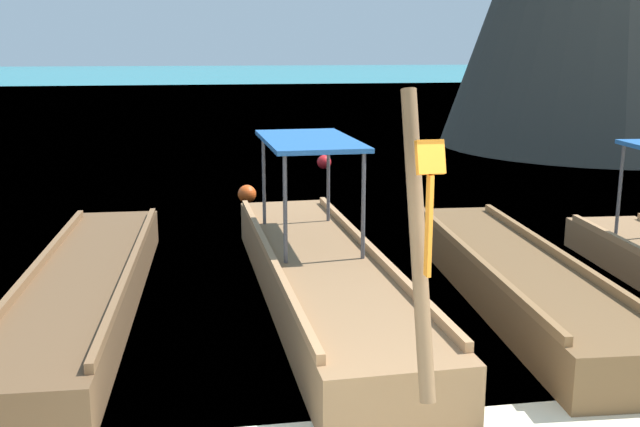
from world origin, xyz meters
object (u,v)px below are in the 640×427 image
object	(u,v)px
mooring_buoy_near	(247,194)
mooring_buoy_far	(324,162)
longtail_boat_red_ribbon	(85,290)
longtail_boat_orange_ribbon	(322,275)
longtail_boat_yellow_ribbon	(516,279)

from	to	relation	value
mooring_buoy_near	mooring_buoy_far	world-z (taller)	mooring_buoy_near
mooring_buoy_near	mooring_buoy_far	distance (m)	4.56
longtail_boat_red_ribbon	mooring_buoy_near	bearing A→B (deg)	68.43
longtail_boat_orange_ribbon	mooring_buoy_far	size ratio (longest dim) A/B	19.60
longtail_boat_orange_ribbon	longtail_boat_yellow_ribbon	distance (m)	2.45
longtail_boat_orange_ribbon	mooring_buoy_near	size ratio (longest dim) A/B	19.42
longtail_boat_red_ribbon	mooring_buoy_far	bearing A→B (deg)	64.84
longtail_boat_yellow_ribbon	mooring_buoy_far	size ratio (longest dim) A/B	17.53
longtail_boat_red_ribbon	mooring_buoy_near	size ratio (longest dim) A/B	18.83
longtail_boat_orange_ribbon	mooring_buoy_far	bearing A→B (deg)	79.97
longtail_boat_red_ribbon	mooring_buoy_far	world-z (taller)	longtail_boat_red_ribbon
longtail_boat_orange_ribbon	mooring_buoy_near	xyz separation A→B (m)	(-0.51, 6.19, -0.17)
longtail_boat_yellow_ribbon	mooring_buoy_near	xyz separation A→B (m)	(-2.94, 6.52, -0.10)
longtail_boat_red_ribbon	longtail_boat_yellow_ribbon	world-z (taller)	longtail_boat_red_ribbon
mooring_buoy_near	longtail_boat_orange_ribbon	bearing A→B (deg)	-85.31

